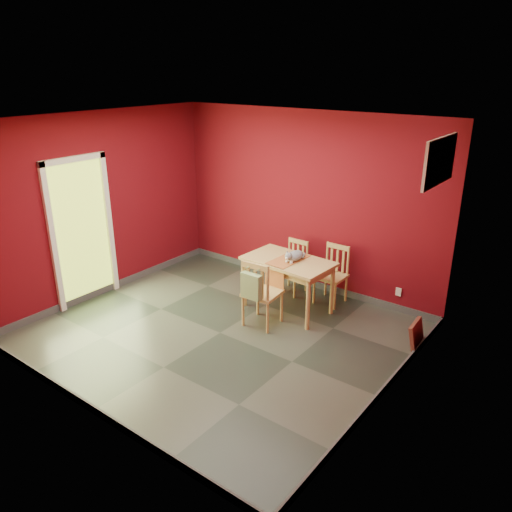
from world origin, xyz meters
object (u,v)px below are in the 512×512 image
Objects in this scene: tote_bag at (251,286)px; chair_near at (261,292)px; chair_far_left at (293,266)px; picture_frame at (416,336)px; cat at (295,254)px; chair_far_right at (332,274)px; dining_table at (288,266)px.

chair_near is at bearing 93.60° from tote_bag.
chair_far_left is 2.11× the size of picture_frame.
chair_far_left is 0.78m from cat.
cat is at bearing 179.95° from picture_frame.
chair_far_left is at bearing -176.46° from chair_far_right.
tote_bag reaches higher than chair_far_left.
chair_far_left is at bearing 102.08° from chair_near.
dining_table is 3.27× the size of picture_frame.
chair_near is 2.34× the size of tote_bag.
chair_far_left is at bearing 116.12° from dining_table.
chair_near is 2.02m from picture_frame.
picture_frame is at bearing -13.99° from chair_far_left.
picture_frame is (2.15, -0.53, -0.22)m from chair_far_left.
tote_bag is at bearing -105.12° from chair_far_right.
cat is at bearing -55.78° from chair_far_left.
cat reaches higher than dining_table.
dining_table is 0.75m from chair_far_right.
chair_far_right is at bearing 3.54° from chair_far_left.
chair_far_left reaches higher than dining_table.
picture_frame is at bearing 24.44° from tote_bag.
picture_frame is at bearing 25.12° from cat.
chair_near is at bearing -108.36° from chair_far_right.
chair_near is 2.54× the size of cat.
chair_far_left is (-0.28, 0.57, -0.25)m from dining_table.
dining_table is at bearing 88.79° from tote_bag.
chair_far_left is at bearing 100.74° from tote_bag.
chair_far_left reaches higher than picture_frame.
chair_near reaches higher than tote_bag.
chair_far_right reaches higher than dining_table.
tote_bag is (0.26, -1.39, 0.24)m from chair_far_left.
chair_near reaches higher than chair_far_left.
chair_far_right is 1.50m from tote_bag.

